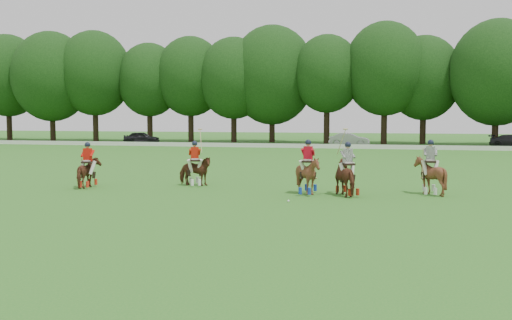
% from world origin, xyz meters
% --- Properties ---
extents(ground, '(180.00, 180.00, 0.00)m').
position_xyz_m(ground, '(0.00, 0.00, 0.00)').
color(ground, '#287120').
rests_on(ground, ground).
extents(tree_line, '(117.98, 14.32, 14.75)m').
position_xyz_m(tree_line, '(0.26, 48.05, 8.23)').
color(tree_line, black).
rests_on(tree_line, ground).
extents(boundary_rail, '(120.00, 0.10, 0.44)m').
position_xyz_m(boundary_rail, '(0.00, 38.00, 0.22)').
color(boundary_rail, white).
rests_on(boundary_rail, ground).
extents(car_left, '(4.41, 2.36, 1.43)m').
position_xyz_m(car_left, '(-21.29, 42.50, 0.71)').
color(car_left, black).
rests_on(car_left, ground).
extents(car_mid, '(4.39, 1.62, 1.44)m').
position_xyz_m(car_mid, '(3.03, 42.50, 0.72)').
color(car_mid, gray).
rests_on(car_mid, ground).
extents(polo_red_a, '(1.05, 1.72, 2.11)m').
position_xyz_m(polo_red_a, '(-6.23, 3.78, 0.75)').
color(polo_red_a, '#4F2415').
rests_on(polo_red_a, ground).
extents(polo_red_b, '(1.76, 1.66, 2.68)m').
position_xyz_m(polo_red_b, '(-1.64, 5.57, 0.75)').
color(polo_red_b, '#4F2415').
rests_on(polo_red_b, ground).
extents(polo_red_c, '(1.41, 1.56, 2.33)m').
position_xyz_m(polo_red_c, '(4.02, 3.90, 0.84)').
color(polo_red_c, '#4F2415').
rests_on(polo_red_c, ground).
extents(polo_stripe_a, '(1.65, 1.98, 2.79)m').
position_xyz_m(polo_stripe_a, '(5.68, 3.89, 0.81)').
color(polo_stripe_a, '#4F2415').
rests_on(polo_stripe_a, ground).
extents(polo_stripe_b, '(1.31, 1.47, 2.32)m').
position_xyz_m(polo_stripe_b, '(9.05, 5.03, 0.84)').
color(polo_stripe_b, '#4F2415').
rests_on(polo_stripe_b, ground).
extents(polo_ball, '(0.09, 0.09, 0.09)m').
position_xyz_m(polo_ball, '(3.60, 1.56, 0.04)').
color(polo_ball, white).
rests_on(polo_ball, ground).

